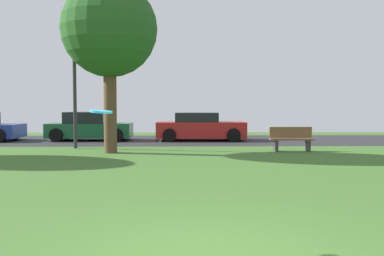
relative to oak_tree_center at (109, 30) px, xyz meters
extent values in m
cube|color=#28282B|center=(2.81, 5.44, -4.37)|extent=(44.00, 6.40, 0.01)
cylinder|color=brown|center=(0.00, 0.00, -2.84)|extent=(0.46, 0.46, 3.06)
sphere|color=#23511E|center=(0.00, 0.00, 0.05)|extent=(3.41, 3.41, 3.41)
cylinder|color=#2DB2E0|center=(1.56, -9.85, -2.75)|extent=(0.37, 0.37, 0.05)
cylinder|color=black|center=(-5.87, 6.24, -4.05)|extent=(0.64, 0.22, 0.64)
cube|color=#195633|center=(-1.90, 5.42, -3.87)|extent=(4.01, 1.70, 0.69)
cube|color=black|center=(-2.10, 5.42, -3.25)|extent=(1.92, 1.50, 0.55)
cylinder|color=black|center=(-0.50, 6.27, -4.05)|extent=(0.64, 0.22, 0.64)
cylinder|color=black|center=(-0.50, 4.57, -4.05)|extent=(0.64, 0.22, 0.64)
cylinder|color=black|center=(-3.30, 6.27, -4.05)|extent=(0.64, 0.22, 0.64)
cylinder|color=black|center=(-3.30, 4.57, -4.05)|extent=(0.64, 0.22, 0.64)
cube|color=#B21E1E|center=(3.50, 5.28, -3.84)|extent=(4.29, 1.87, 0.76)
cube|color=black|center=(3.29, 5.28, -3.23)|extent=(2.06, 1.65, 0.45)
cylinder|color=black|center=(5.00, 6.22, -4.05)|extent=(0.64, 0.22, 0.64)
cylinder|color=black|center=(5.00, 4.35, -4.05)|extent=(0.64, 0.22, 0.64)
cylinder|color=black|center=(2.00, 6.22, -4.05)|extent=(0.64, 0.22, 0.64)
cylinder|color=black|center=(2.00, 4.35, -4.05)|extent=(0.64, 0.22, 0.64)
cube|color=brown|center=(6.65, 0.29, -3.92)|extent=(1.60, 0.44, 0.06)
cube|color=brown|center=(6.65, 0.49, -3.67)|extent=(1.60, 0.06, 0.40)
cube|color=#333338|center=(7.25, 0.29, -4.15)|extent=(0.10, 0.40, 0.45)
cube|color=#333338|center=(6.05, 0.29, -4.15)|extent=(0.10, 0.40, 0.45)
cylinder|color=#2D2D33|center=(-1.67, 1.64, -2.12)|extent=(0.14, 0.14, 4.50)
camera|label=1|loc=(2.53, -14.93, -2.68)|focal=38.78mm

